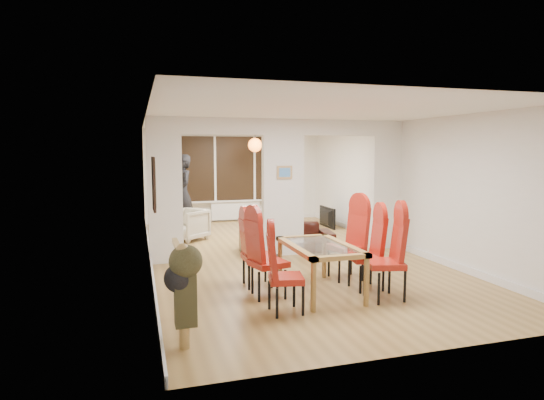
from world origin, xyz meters
name	(u,v)px	position (x,y,z in m)	size (l,w,h in m)	color
floor	(283,255)	(0.00, 0.00, 0.00)	(5.00, 9.00, 0.01)	olive
room_walls	(283,188)	(0.00, 0.00, 1.30)	(5.00, 9.00, 2.60)	silver
divider_wall	(283,188)	(0.00, 0.00, 1.30)	(5.00, 0.18, 2.60)	white
bay_window_blinds	(235,169)	(0.00, 4.44, 1.50)	(3.00, 0.08, 1.80)	black
radiator	(236,211)	(0.00, 4.40, 0.30)	(1.40, 0.08, 0.50)	white
pendant_light	(255,145)	(0.30, 3.30, 2.15)	(0.36, 0.36, 0.36)	orange
stair_newel	(179,282)	(-2.25, -3.20, 0.55)	(0.40, 1.20, 1.10)	#A8884D
wall_poster	(154,184)	(-2.47, -2.40, 1.60)	(0.04, 0.52, 0.67)	gray
pillar_photo	(285,172)	(0.00, -0.10, 1.60)	(0.30, 0.03, 0.25)	#4C8CD8
dining_table	(320,269)	(-0.23, -2.40, 0.35)	(0.84, 1.49, 0.70)	olive
dining_chair_la	(286,272)	(-0.93, -3.02, 0.52)	(0.41, 0.41, 1.03)	#9C1B0F
dining_chair_lb	(269,257)	(-0.97, -2.36, 0.56)	(0.45, 0.45, 1.12)	#9C1B0F
dining_chair_lc	(257,251)	(-0.99, -1.83, 0.53)	(0.42, 0.42, 1.05)	#9C1B0F
dining_chair_ra	(385,257)	(0.51, -2.92, 0.59)	(0.47, 0.47, 1.17)	#9C1B0F
dining_chair_rb	(366,252)	(0.49, -2.43, 0.55)	(0.44, 0.44, 1.10)	#9C1B0F
dining_chair_rc	(346,242)	(0.43, -1.86, 0.59)	(0.47, 0.47, 1.18)	#9C1B0F
sofa	(286,237)	(0.17, 0.30, 0.27)	(1.87, 0.73, 0.55)	black
armchair	(187,225)	(-1.62, 1.98, 0.35)	(0.77, 0.75, 0.70)	beige
person	(183,194)	(-1.62, 2.83, 0.96)	(0.46, 0.70, 1.92)	black
television	(324,217)	(2.00, 2.68, 0.27)	(0.12, 0.93, 0.53)	black
coffee_table	(268,227)	(0.42, 2.47, 0.13)	(1.09, 0.55, 0.25)	black
bottle	(259,216)	(0.20, 2.51, 0.39)	(0.07, 0.07, 0.28)	#143F19
bowl	(273,220)	(0.58, 2.58, 0.28)	(0.21, 0.21, 0.05)	black
shoes	(274,258)	(-0.30, -0.42, 0.05)	(0.22, 0.24, 0.09)	black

